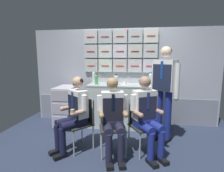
# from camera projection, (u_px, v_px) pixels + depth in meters

# --- Properties ---
(ground) EXTENTS (4.80, 4.80, 0.04)m
(ground) POSITION_uv_depth(u_px,v_px,m) (116.00, 152.00, 2.92)
(ground) COLOR #293349
(galley_bulkhead) EXTENTS (4.20, 0.14, 2.15)m
(galley_bulkhead) POSITION_uv_depth(u_px,v_px,m) (123.00, 75.00, 4.09)
(galley_bulkhead) COLOR #A5A8B6
(galley_bulkhead) RESTS_ON ground
(galley_counter) EXTENTS (1.63, 0.53, 0.94)m
(galley_counter) POSITION_uv_depth(u_px,v_px,m) (126.00, 106.00, 3.90)
(galley_counter) COLOR #B6C3BE
(galley_counter) RESTS_ON ground
(service_trolley) EXTENTS (0.40, 0.65, 0.89)m
(service_trolley) POSITION_uv_depth(u_px,v_px,m) (67.00, 105.00, 3.91)
(service_trolley) COLOR black
(service_trolley) RESTS_ON ground
(folding_chair_left) EXTENTS (0.56, 0.56, 0.83)m
(folding_chair_left) POSITION_uv_depth(u_px,v_px,m) (83.00, 118.00, 2.98)
(folding_chair_left) COLOR #A8AAAF
(folding_chair_left) RESTS_ON ground
(crew_member_left) EXTENTS (0.61, 0.63, 1.21)m
(crew_member_left) POSITION_uv_depth(u_px,v_px,m) (74.00, 111.00, 2.85)
(crew_member_left) COLOR black
(crew_member_left) RESTS_ON ground
(folding_chair_right) EXTENTS (0.49, 0.49, 0.83)m
(folding_chair_right) POSITION_uv_depth(u_px,v_px,m) (112.00, 120.00, 2.87)
(folding_chair_right) COLOR #A8AAAF
(folding_chair_right) RESTS_ON ground
(crew_member_right) EXTENTS (0.49, 0.64, 1.21)m
(crew_member_right) POSITION_uv_depth(u_px,v_px,m) (113.00, 115.00, 2.68)
(crew_member_right) COLOR black
(crew_member_right) RESTS_ON ground
(folding_chair_by_counter) EXTENTS (0.55, 0.55, 0.83)m
(folding_chair_by_counter) POSITION_uv_depth(u_px,v_px,m) (141.00, 119.00, 2.91)
(folding_chair_by_counter) COLOR #A8AAAF
(folding_chair_by_counter) RESTS_ON ground
(crew_member_by_counter) EXTENTS (0.58, 0.66, 1.23)m
(crew_member_by_counter) POSITION_uv_depth(u_px,v_px,m) (147.00, 113.00, 2.74)
(crew_member_by_counter) COLOR black
(crew_member_by_counter) RESTS_ON ground
(crew_member_standing) EXTENTS (0.44, 0.41, 1.70)m
(crew_member_standing) POSITION_uv_depth(u_px,v_px,m) (164.00, 86.00, 3.16)
(crew_member_standing) COLOR black
(crew_member_standing) RESTS_ON ground
(water_bottle_tall) EXTENTS (0.06, 0.06, 0.23)m
(water_bottle_tall) POSITION_uv_depth(u_px,v_px,m) (96.00, 80.00, 3.83)
(water_bottle_tall) COLOR #4DA451
(water_bottle_tall) RESTS_ON galley_counter
(water_bottle_blue_cap) EXTENTS (0.08, 0.08, 0.23)m
(water_bottle_blue_cap) POSITION_uv_depth(u_px,v_px,m) (116.00, 80.00, 3.75)
(water_bottle_blue_cap) COLOR white
(water_bottle_blue_cap) RESTS_ON galley_counter
(water_bottle_short) EXTENTS (0.07, 0.07, 0.28)m
(water_bottle_short) POSITION_uv_depth(u_px,v_px,m) (94.00, 78.00, 3.98)
(water_bottle_short) COLOR silver
(water_bottle_short) RESTS_ON galley_counter
(sparkling_bottle_green) EXTENTS (0.07, 0.07, 0.28)m
(sparkling_bottle_green) POSITION_uv_depth(u_px,v_px,m) (151.00, 79.00, 3.65)
(sparkling_bottle_green) COLOR white
(sparkling_bottle_green) RESTS_ON galley_counter
(espresso_cup_small) EXTENTS (0.07, 0.07, 0.06)m
(espresso_cup_small) POSITION_uv_depth(u_px,v_px,m) (125.00, 83.00, 3.84)
(espresso_cup_small) COLOR white
(espresso_cup_small) RESTS_ON galley_counter
(coffee_cup_white) EXTENTS (0.06, 0.06, 0.08)m
(coffee_cup_white) POSITION_uv_depth(u_px,v_px,m) (157.00, 82.00, 3.84)
(coffee_cup_white) COLOR white
(coffee_cup_white) RESTS_ON galley_counter
(paper_cup_blue) EXTENTS (0.08, 0.08, 0.06)m
(paper_cup_blue) POSITION_uv_depth(u_px,v_px,m) (159.00, 84.00, 3.66)
(paper_cup_blue) COLOR navy
(paper_cup_blue) RESTS_ON galley_counter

